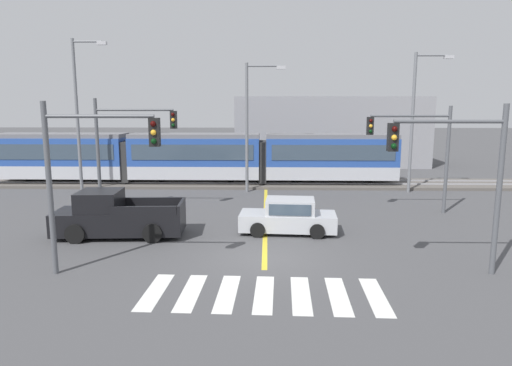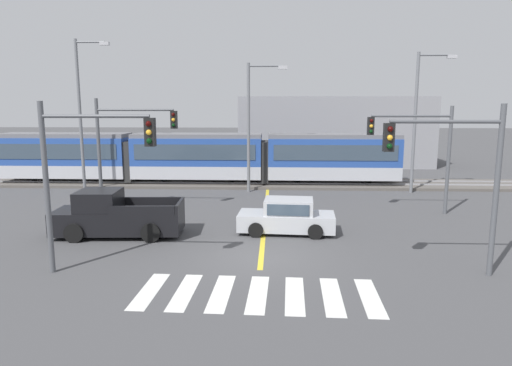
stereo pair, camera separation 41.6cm
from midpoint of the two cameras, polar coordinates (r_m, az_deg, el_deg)
ground_plane at (r=17.02m, az=0.37°, el=-9.37°), size 200.00×200.00×0.00m
track_bed at (r=32.31m, az=0.89°, el=-0.06°), size 120.00×4.00×0.18m
rail_near at (r=31.58m, az=0.88°, el=-0.03°), size 120.00×0.08×0.10m
rail_far at (r=33.00m, az=0.90°, el=0.39°), size 120.00×0.08×0.10m
light_rail_tram at (r=32.46m, az=-7.95°, el=3.38°), size 28.00×2.64×3.43m
crosswalk_stripe_0 at (r=14.53m, az=-13.34°, el=-13.05°), size 0.65×2.82×0.01m
crosswalk_stripe_1 at (r=14.26m, az=-8.98°, el=-13.34°), size 0.65×2.82×0.01m
crosswalk_stripe_2 at (r=14.08m, az=-4.48°, el=-13.55°), size 0.65×2.82×0.01m
crosswalk_stripe_3 at (r=13.99m, az=0.12°, el=-13.69°), size 0.65×2.82×0.01m
crosswalk_stripe_4 at (r=13.98m, az=4.76°, el=-13.75°), size 0.65×2.82×0.01m
crosswalk_stripe_5 at (r=14.05m, az=9.38°, el=-13.71°), size 0.65×2.82×0.01m
crosswalk_stripe_6 at (r=14.21m, az=13.92°, el=-13.60°), size 0.65×2.82×0.01m
lane_centre_line at (r=23.02m, az=0.66°, el=-4.28°), size 0.20×15.01×0.01m
sedan_crossing at (r=20.15m, az=3.45°, el=-4.28°), size 4.30×2.12×1.52m
pickup_truck at (r=20.48m, az=-17.57°, el=-4.08°), size 5.50×2.46×1.98m
traffic_light_near_left at (r=15.65m, az=-21.05°, el=2.44°), size 3.75×0.38×5.69m
traffic_light_near_right at (r=15.98m, az=23.49°, el=2.09°), size 3.75×0.38×5.61m
traffic_light_mid_right at (r=24.71m, az=19.18°, el=4.77°), size 4.25×0.38×5.54m
traffic_light_mid_left at (r=24.58m, az=-16.51°, el=5.37°), size 4.25×0.38×5.92m
street_lamp_west at (r=31.09m, az=-21.55°, el=8.72°), size 2.21×0.28×9.61m
street_lamp_centre at (r=29.22m, az=-1.06°, el=8.00°), size 2.53×0.28×8.18m
street_lamp_east at (r=30.68m, az=19.02°, el=8.13°), size 2.39×0.28×8.80m
building_backdrop_far at (r=43.75m, az=8.88°, el=6.43°), size 17.50×6.00×6.33m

